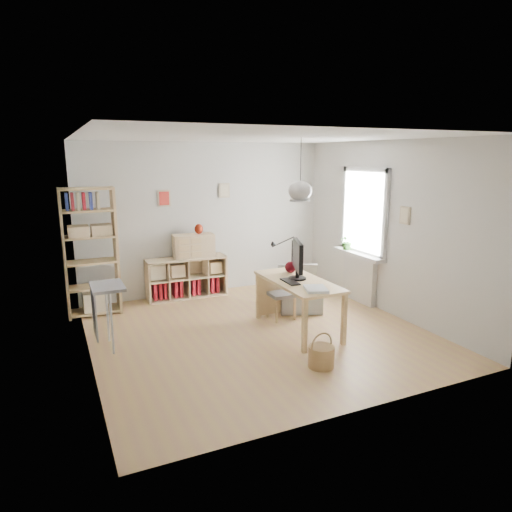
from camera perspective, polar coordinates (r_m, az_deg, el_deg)
name	(u,v)px	position (r m, az deg, el deg)	size (l,w,h in m)	color
ground	(258,333)	(6.58, 0.30, -9.56)	(4.50, 4.50, 0.00)	#A97C54
room_shell	(300,191)	(6.24, 5.54, 8.11)	(4.50, 4.50, 4.50)	silver
window_unit	(364,212)	(7.84, 13.41, 5.41)	(0.07, 1.16, 1.46)	white
radiator	(359,279)	(8.03, 12.80, -2.77)	(0.10, 0.80, 0.80)	silver
windowsill	(358,254)	(7.90, 12.66, 0.20)	(0.22, 1.20, 0.06)	silver
desk	(298,287)	(6.48, 5.29, -3.83)	(0.70, 1.50, 0.75)	#D8AE7C
cube_shelf	(185,280)	(8.19, -8.86, -3.04)	(1.40, 0.38, 0.72)	beige
tall_bookshelf	(90,247)	(7.48, -20.06, 1.08)	(0.80, 0.38, 2.00)	#D8AE7C
side_table	(103,299)	(6.18, -18.63, -5.16)	(0.40, 0.55, 0.85)	gray
chair	(280,291)	(7.06, 2.98, -4.40)	(0.36, 0.36, 0.74)	gray
wicker_basket	(321,356)	(5.60, 8.17, -12.23)	(0.32, 0.31, 0.43)	olive
storage_chest	(300,296)	(7.49, 5.54, -4.98)	(0.89, 0.94, 0.71)	#B0B0AB
monitor	(298,258)	(6.43, 5.24, -0.24)	(0.28, 0.61, 0.55)	black
keyboard	(290,282)	(6.34, 4.29, -3.21)	(0.14, 0.38, 0.02)	black
task_lamp	(282,250)	(6.92, 3.23, 0.77)	(0.44, 0.16, 0.47)	black
yarn_ball	(291,267)	(6.83, 4.35, -1.39)	(0.17, 0.17, 0.17)	#430913
paper_tray	(316,289)	(6.01, 7.49, -4.10)	(0.27, 0.34, 0.03)	silver
drawer_chest	(194,246)	(8.05, -7.81, 1.28)	(0.70, 0.32, 0.40)	beige
red_vase	(199,229)	(8.03, -7.17, 3.37)	(0.15, 0.15, 0.18)	maroon
potted_plant	(347,241)	(8.09, 11.33, 1.81)	(0.26, 0.23, 0.29)	#2E5F23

